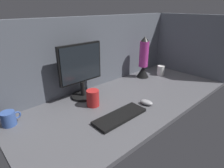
{
  "coord_description": "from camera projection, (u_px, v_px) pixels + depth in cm",
  "views": [
    {
      "loc": [
        -98.95,
        -87.57,
        66.27
      ],
      "look_at": [
        -10.68,
        0.0,
        14.0
      ],
      "focal_mm": 30.01,
      "sensor_mm": 36.0,
      "label": 1
    }
  ],
  "objects": [
    {
      "name": "cubicle_wall_side",
      "position": [
        189.0,
        45.0,
        1.9
      ],
      "size": [
        5.0,
        80.0,
        58.86
      ],
      "primitive_type": "cube",
      "color": "#565B66",
      "rests_on": "ground_plane"
    },
    {
      "name": "mug_red_plastic",
      "position": [
        93.0,
        98.0,
        1.32
      ],
      "size": [
        8.96,
        8.96,
        11.83
      ],
      "color": "red",
      "rests_on": "ground_plane"
    },
    {
      "name": "cubicle_wall_back",
      "position": [
        98.0,
        52.0,
        1.61
      ],
      "size": [
        180.0,
        5.0,
        58.86
      ],
      "color": "#565B66",
      "rests_on": "ground_plane"
    },
    {
      "name": "monitor",
      "position": [
        81.0,
        70.0,
        1.39
      ],
      "size": [
        35.54,
        18.0,
        41.65
      ],
      "color": "black",
      "rests_on": "ground_plane"
    },
    {
      "name": "mug_ceramic_blue",
      "position": [
        9.0,
        118.0,
        1.11
      ],
      "size": [
        11.43,
        8.23,
        8.65
      ],
      "color": "#38569E",
      "rests_on": "ground_plane"
    },
    {
      "name": "lava_lamp",
      "position": [
        143.0,
        61.0,
        1.82
      ],
      "size": [
        12.19,
        12.19,
        39.88
      ],
      "color": "black",
      "rests_on": "ground_plane"
    },
    {
      "name": "mouse",
      "position": [
        146.0,
        103.0,
        1.35
      ],
      "size": [
        7.53,
        10.58,
        3.4
      ],
      "primitive_type": "ellipsoid",
      "rotation": [
        0.0,
        0.0,
        0.22
      ],
      "color": "#99999E",
      "rests_on": "ground_plane"
    },
    {
      "name": "mug_ceramic_white",
      "position": [
        161.0,
        70.0,
        1.92
      ],
      "size": [
        10.69,
        7.23,
        9.82
      ],
      "color": "white",
      "rests_on": "ground_plane"
    },
    {
      "name": "keyboard",
      "position": [
        120.0,
        116.0,
        1.19
      ],
      "size": [
        37.06,
        13.18,
        2.0
      ],
      "primitive_type": "cube",
      "rotation": [
        0.0,
        0.0,
        0.0
      ],
      "color": "black",
      "rests_on": "ground_plane"
    },
    {
      "name": "ground_plane",
      "position": [
        129.0,
        99.0,
        1.47
      ],
      "size": [
        180.0,
        80.0,
        3.0
      ],
      "primitive_type": "cube",
      "color": "#515156"
    }
  ]
}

